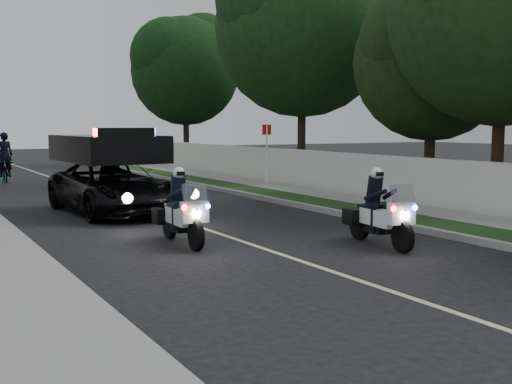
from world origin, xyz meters
TOP-DOWN VIEW (x-y plane):
  - ground at (0.00, 0.00)m, footprint 120.00×120.00m
  - curb_right at (4.10, 10.00)m, footprint 0.20×60.00m
  - grass_verge at (4.80, 10.00)m, footprint 1.20×60.00m
  - sidewalk_right at (6.10, 10.00)m, footprint 1.40×60.00m
  - property_wall at (7.10, 10.00)m, footprint 0.22×60.00m
  - lane_marking at (0.00, 10.00)m, footprint 0.12×50.00m
  - police_moto_left at (-1.22, 4.89)m, footprint 0.74×1.91m
  - police_moto_right at (2.24, 2.75)m, footprint 0.87×1.95m
  - police_suv at (-1.07, 10.13)m, footprint 2.71×5.37m
  - bicycle at (-2.20, 22.03)m, footprint 0.71×1.78m
  - cyclist at (-2.20, 22.03)m, footprint 0.73×0.51m
  - sign_post at (6.00, 13.76)m, footprint 0.42×0.42m
  - tree_right_b at (9.22, 5.75)m, footprint 8.10×8.10m
  - tree_right_c at (9.61, 8.92)m, footprint 5.67×5.67m
  - tree_right_d at (9.47, 16.65)m, footprint 8.52×8.52m
  - tree_right_e at (9.61, 29.88)m, footprint 8.50×8.50m

SIDE VIEW (x-z plane):
  - ground at x=0.00m, z-range 0.00..0.00m
  - police_moto_left at x=-1.22m, z-range -0.80..0.80m
  - police_moto_right at x=2.24m, z-range -0.80..0.80m
  - police_suv at x=-1.07m, z-range -1.27..1.27m
  - bicycle at x=-2.20m, z-range -0.46..0.46m
  - cyclist at x=-2.20m, z-range -0.96..0.96m
  - sign_post at x=6.00m, z-range -1.27..1.27m
  - tree_right_b at x=9.22m, z-range -5.56..5.56m
  - tree_right_c at x=9.61m, z-range -4.40..4.40m
  - tree_right_d at x=9.47m, z-range -6.42..6.42m
  - tree_right_e at x=9.61m, z-range -5.55..5.55m
  - lane_marking at x=0.00m, z-range 0.00..0.01m
  - curb_right at x=4.10m, z-range 0.00..0.15m
  - grass_verge at x=4.80m, z-range 0.00..0.16m
  - sidewalk_right at x=6.10m, z-range 0.00..0.16m
  - property_wall at x=7.10m, z-range 0.00..1.50m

